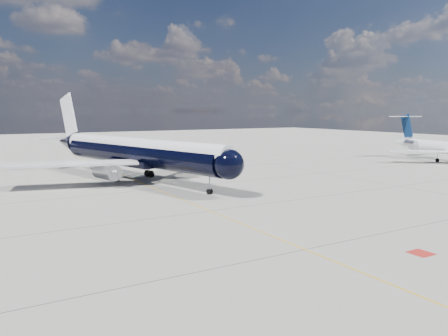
% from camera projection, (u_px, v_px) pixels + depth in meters
% --- Properties ---
extents(ground, '(320.00, 320.00, 0.00)m').
position_uv_depth(ground, '(143.00, 184.00, 62.94)').
color(ground, '#9A988F').
rests_on(ground, ground).
extents(taxiway_centerline, '(0.16, 160.00, 0.01)m').
position_uv_depth(taxiway_centerline, '(156.00, 189.00, 58.67)').
color(taxiway_centerline, '#DAA70B').
rests_on(taxiway_centerline, ground).
extents(red_marking, '(1.60, 1.60, 0.01)m').
position_uv_depth(red_marking, '(421.00, 253.00, 32.22)').
color(red_marking, maroon).
rests_on(red_marking, ground).
extents(main_airliner, '(38.09, 47.13, 13.81)m').
position_uv_depth(main_airliner, '(132.00, 151.00, 66.82)').
color(main_airliner, black).
rests_on(main_airliner, ground).
extents(regional_jet, '(24.81, 28.90, 9.86)m').
position_uv_depth(regional_jet, '(442.00, 147.00, 90.78)').
color(regional_jet, white).
rests_on(regional_jet, ground).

